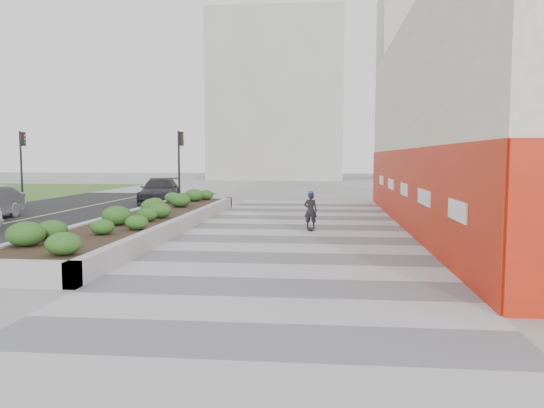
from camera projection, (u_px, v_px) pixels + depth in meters
The scene contains 11 objects.
ground at pixel (281, 273), 12.32m from camera, with size 160.00×160.00×0.00m, color gray.
walkway at pixel (290, 250), 15.29m from camera, with size 8.00×36.00×0.01m, color #A8A8AD.
building at pixel (483, 123), 20.17m from camera, with size 6.04×24.08×8.00m.
planter at pixel (150, 218), 19.76m from camera, with size 3.00×18.00×0.90m.
traffic_signal_near at pixel (180, 156), 30.14m from camera, with size 0.33×0.28×4.20m.
traffic_signal_far at pixel (22, 156), 30.56m from camera, with size 0.33×0.28×4.20m.
distant_bldg_north_l at pixel (278, 99), 66.46m from camera, with size 16.00×12.00×20.00m, color #ADAAA3.
distant_bldg_north_r at pixel (433, 86), 69.25m from camera, with size 14.00×10.00×24.00m, color #ADAAA3.
manhole_cover at pixel (307, 251), 15.24m from camera, with size 0.44×0.44×0.01m, color #595654.
skateboarder at pixel (311, 210), 19.49m from camera, with size 0.51×0.72×1.48m.
car_dark at pixel (160, 191), 30.65m from camera, with size 2.09×5.13×1.49m, color black.
Camera 1 is at (1.00, -12.09, 2.68)m, focal length 35.00 mm.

